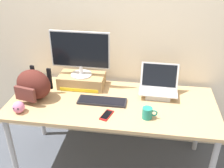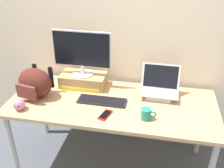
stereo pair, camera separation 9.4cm
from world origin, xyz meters
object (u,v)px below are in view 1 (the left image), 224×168
at_px(cell_phone, 107,115).
at_px(open_laptop, 158,89).
at_px(toner_box_yellow, 82,81).
at_px(external_keyboard, 102,101).
at_px(desktop_monitor, 80,53).
at_px(coffee_mug, 148,113).
at_px(plush_toy, 19,107).
at_px(messenger_backpack, 33,85).

bearing_deg(cell_phone, open_laptop, 59.96).
bearing_deg(toner_box_yellow, cell_phone, -54.92).
height_order(open_laptop, external_keyboard, open_laptop).
relative_size(toner_box_yellow, desktop_monitor, 0.78).
distance_m(desktop_monitor, open_laptop, 0.80).
height_order(toner_box_yellow, coffee_mug, toner_box_yellow).
distance_m(toner_box_yellow, external_keyboard, 0.37).
bearing_deg(plush_toy, toner_box_yellow, 51.74).
distance_m(toner_box_yellow, coffee_mug, 0.79).
xyz_separation_m(toner_box_yellow, open_laptop, (0.74, -0.06, -0.00)).
xyz_separation_m(open_laptop, coffee_mug, (-0.09, -0.38, -0.01)).
bearing_deg(coffee_mug, external_keyboard, 156.13).
distance_m(external_keyboard, plush_toy, 0.70).
bearing_deg(plush_toy, external_keyboard, 21.17).
height_order(desktop_monitor, external_keyboard, desktop_monitor).
bearing_deg(messenger_backpack, open_laptop, 22.99).
bearing_deg(toner_box_yellow, messenger_backpack, -142.51).
bearing_deg(open_laptop, coffee_mug, -101.65).
bearing_deg(messenger_backpack, toner_box_yellow, 49.39).
xyz_separation_m(open_laptop, external_keyboard, (-0.49, -0.20, -0.05)).
xyz_separation_m(desktop_monitor, open_laptop, (0.74, -0.06, -0.29)).
bearing_deg(toner_box_yellow, coffee_mug, -34.05).
distance_m(messenger_backpack, cell_phone, 0.72).
xyz_separation_m(toner_box_yellow, messenger_backpack, (-0.37, -0.28, 0.08)).
bearing_deg(cell_phone, messenger_backpack, -177.95).
relative_size(toner_box_yellow, messenger_backpack, 1.21).
bearing_deg(open_laptop, toner_box_yellow, 176.36).
height_order(messenger_backpack, plush_toy, messenger_backpack).
relative_size(desktop_monitor, messenger_backpack, 1.55).
distance_m(external_keyboard, coffee_mug, 0.44).
distance_m(open_laptop, coffee_mug, 0.39).
bearing_deg(toner_box_yellow, external_keyboard, -46.53).
bearing_deg(desktop_monitor, cell_phone, -53.92).
relative_size(open_laptop, plush_toy, 3.50).
distance_m(toner_box_yellow, open_laptop, 0.74).
bearing_deg(messenger_backpack, cell_phone, -2.61).
bearing_deg(messenger_backpack, coffee_mug, 2.94).
bearing_deg(external_keyboard, cell_phone, -69.16).
distance_m(open_laptop, plush_toy, 1.23).
relative_size(messenger_backpack, coffee_mug, 2.92).
bearing_deg(desktop_monitor, open_laptop, -3.91).
relative_size(external_keyboard, cell_phone, 2.61).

